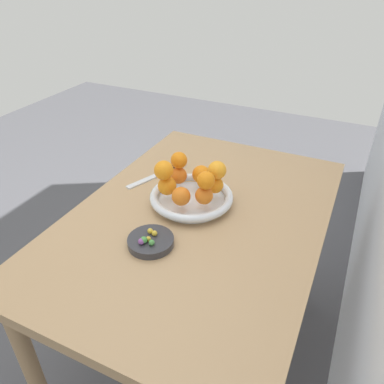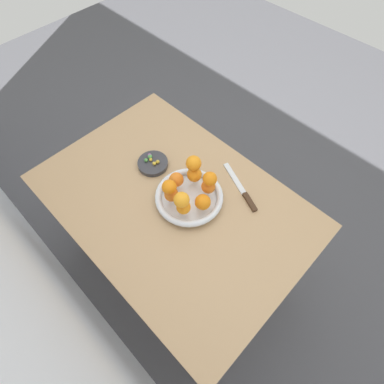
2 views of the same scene
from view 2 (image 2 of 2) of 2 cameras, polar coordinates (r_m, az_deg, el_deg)
The scene contains 21 objects.
ground_plane at distance 1.89m, azimuth -2.44°, elevation -13.24°, with size 6.00×6.00×0.00m, color #4C4C51.
dining_table at distance 1.29m, azimuth -3.48°, elevation -3.52°, with size 1.10×0.76×0.74m.
fruit_bowl at distance 1.20m, azimuth -0.55°, elevation -0.95°, with size 0.27×0.27×0.04m.
candy_dish at distance 1.32m, azimuth -7.45°, elevation 5.39°, with size 0.13×0.13×0.02m, color #333338.
orange_0 at distance 1.13m, azimuth 2.07°, elevation -1.92°, with size 0.06×0.06×0.06m, color orange.
orange_1 at distance 1.17m, azimuth 3.13°, elevation 1.07°, with size 0.06×0.06×0.06m, color orange.
orange_2 at distance 1.20m, azimuth 0.45°, elevation 3.35°, with size 0.06×0.06×0.06m, color orange.
orange_3 at distance 1.19m, azimuth -3.00°, elevation 2.38°, with size 0.06×0.06×0.06m, color orange.
orange_4 at distance 1.15m, azimuth -3.95°, elevation -0.46°, with size 0.06×0.06×0.06m, color orange.
orange_5 at distance 1.12m, azimuth -1.63°, elevation -2.89°, with size 0.05×0.05×0.05m, color orange.
orange_6 at distance 1.07m, azimuth -2.01°, elevation -1.49°, with size 0.06×0.06×0.06m, color orange.
orange_7 at distance 1.16m, azimuth 0.35°, elevation 5.46°, with size 0.06×0.06×0.06m, color orange.
orange_8 at distance 1.12m, azimuth 3.42°, elevation 2.52°, with size 0.06×0.06×0.06m, color orange.
orange_9 at distance 1.10m, azimuth -4.36°, elevation 0.96°, with size 0.06×0.06×0.06m, color orange.
candy_ball_0 at distance 1.31m, azimuth -7.86°, elevation 6.14°, with size 0.01×0.01×0.01m, color gold.
candy_ball_1 at distance 1.32m, azimuth -8.09°, elevation 6.90°, with size 0.02×0.02×0.02m, color #8C4C99.
candy_ball_2 at distance 1.32m, azimuth -8.02°, elevation 6.68°, with size 0.02×0.02×0.02m, color #4C9947.
candy_ball_3 at distance 1.29m, azimuth -7.20°, elevation 5.42°, with size 0.02×0.02×0.02m, color gold.
candy_ball_4 at distance 1.31m, azimuth -8.76°, elevation 6.01°, with size 0.02×0.02×0.02m, color #4C9947.
candy_ball_5 at distance 1.30m, azimuth -6.55°, elevation 5.74°, with size 0.02×0.02×0.02m, color gold.
knife at distance 1.25m, azimuth 9.58°, elevation 0.29°, with size 0.25×0.12×0.01m.
Camera 2 is at (-0.50, 0.39, 1.78)m, focal length 28.00 mm.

